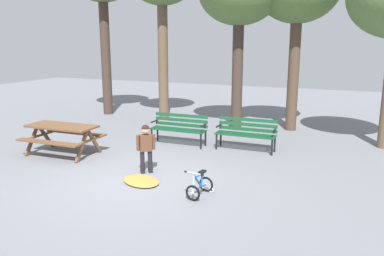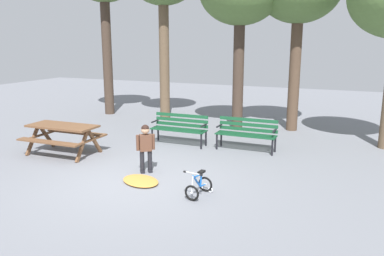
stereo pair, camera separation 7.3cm
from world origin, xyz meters
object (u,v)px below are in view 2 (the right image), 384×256
object	(u,v)px
park_bench_far_left	(180,127)
kids_bicycle	(199,186)
child_standing	(146,145)
picnic_table	(63,132)
park_bench_left	(247,132)

from	to	relation	value
park_bench_far_left	kids_bicycle	world-z (taller)	park_bench_far_left
park_bench_far_left	child_standing	distance (m)	2.53
child_standing	park_bench_far_left	bearing A→B (deg)	97.70
picnic_table	kids_bicycle	bearing A→B (deg)	-15.96
kids_bicycle	child_standing	bearing A→B (deg)	153.49
park_bench_far_left	park_bench_left	size ratio (longest dim) A/B	1.00
kids_bicycle	park_bench_far_left	bearing A→B (deg)	120.37
park_bench_left	kids_bicycle	size ratio (longest dim) A/B	2.70
park_bench_left	child_standing	xyz separation A→B (m)	(-1.56, -2.65, 0.13)
picnic_table	kids_bicycle	world-z (taller)	picnic_table
child_standing	picnic_table	bearing A→B (deg)	170.93
park_bench_far_left	child_standing	xyz separation A→B (m)	(0.34, -2.50, 0.13)
kids_bicycle	picnic_table	bearing A→B (deg)	164.04
picnic_table	park_bench_far_left	bearing A→B (deg)	41.47
park_bench_far_left	kids_bicycle	distance (m)	3.84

